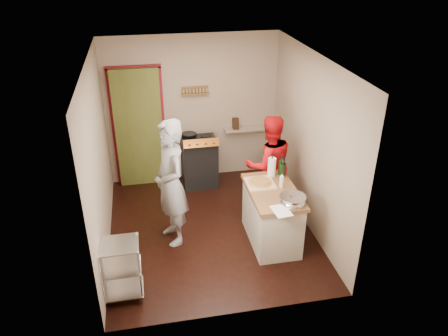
{
  "coord_description": "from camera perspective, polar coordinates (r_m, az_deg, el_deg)",
  "views": [
    {
      "loc": [
        -0.85,
        -5.44,
        3.93
      ],
      "look_at": [
        0.22,
        0.0,
        1.02
      ],
      "focal_mm": 35.0,
      "sensor_mm": 36.0,
      "label": 1
    }
  ],
  "objects": [
    {
      "name": "floor",
      "position": [
        6.76,
        -1.82,
        -7.88
      ],
      "size": [
        3.5,
        3.5,
        0.0
      ],
      "primitive_type": "plane",
      "color": "black",
      "rests_on": "ground"
    },
    {
      "name": "back_wall",
      "position": [
        7.75,
        -8.83,
        6.14
      ],
      "size": [
        3.0,
        0.44,
        2.6
      ],
      "color": "gray",
      "rests_on": "ground"
    },
    {
      "name": "left_wall",
      "position": [
        6.08,
        -16.09,
        0.86
      ],
      "size": [
        0.04,
        3.5,
        2.6
      ],
      "primitive_type": "cube",
      "color": "gray",
      "rests_on": "ground"
    },
    {
      "name": "right_wall",
      "position": [
        6.48,
        11.22,
        3.17
      ],
      "size": [
        0.04,
        3.5,
        2.6
      ],
      "primitive_type": "cube",
      "color": "gray",
      "rests_on": "ground"
    },
    {
      "name": "ceiling",
      "position": [
        5.66,
        -2.22,
        14.16
      ],
      "size": [
        3.0,
        3.5,
        0.02
      ],
      "primitive_type": "cube",
      "color": "white",
      "rests_on": "back_wall"
    },
    {
      "name": "stove",
      "position": [
        7.75,
        -3.25,
        0.91
      ],
      "size": [
        0.6,
        0.63,
        1.0
      ],
      "color": "black",
      "rests_on": "ground"
    },
    {
      "name": "wire_shelving",
      "position": [
        5.51,
        -13.31,
        -12.57
      ],
      "size": [
        0.48,
        0.4,
        0.8
      ],
      "color": "silver",
      "rests_on": "ground"
    },
    {
      "name": "island",
      "position": [
        6.31,
        6.29,
        -5.98
      ],
      "size": [
        0.67,
        1.25,
        1.16
      ],
      "color": "beige",
      "rests_on": "ground"
    },
    {
      "name": "person_stripe",
      "position": [
        6.09,
        -6.97,
        -2.04
      ],
      "size": [
        0.62,
        0.78,
        1.86
      ],
      "primitive_type": "imported",
      "rotation": [
        0.0,
        0.0,
        -1.29
      ],
      "color": "silver",
      "rests_on": "ground"
    },
    {
      "name": "person_red",
      "position": [
        6.84,
        5.87,
        0.42
      ],
      "size": [
        0.84,
        0.68,
        1.63
      ],
      "primitive_type": "imported",
      "rotation": [
        0.0,
        0.0,
        3.22
      ],
      "color": "red",
      "rests_on": "ground"
    }
  ]
}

